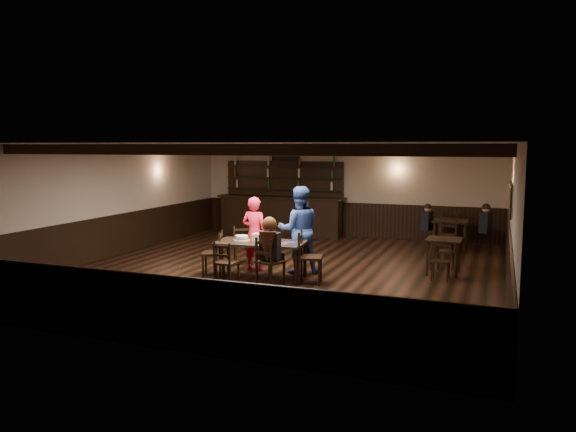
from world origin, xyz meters
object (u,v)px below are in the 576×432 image
(dining_table, at_px, (261,245))
(chair_near_left, at_px, (225,260))
(man_blue, at_px, (299,230))
(woman_pink, at_px, (255,234))
(cake, at_px, (242,238))
(chair_near_right, at_px, (267,258))
(bar_counter, at_px, (282,210))

(dining_table, relative_size, chair_near_left, 2.21)
(man_blue, bearing_deg, chair_near_left, 32.83)
(dining_table, distance_m, woman_pink, 0.78)
(dining_table, height_order, cake, cake)
(chair_near_left, distance_m, cake, 0.81)
(chair_near_right, xyz_separation_m, cake, (-0.83, 0.61, 0.24))
(bar_counter, bearing_deg, dining_table, -72.60)
(chair_near_right, relative_size, cake, 2.90)
(man_blue, bearing_deg, chair_near_right, 59.66)
(cake, xyz_separation_m, bar_counter, (-1.32, 5.58, -0.07))
(chair_near_left, height_order, chair_near_right, chair_near_right)
(woman_pink, distance_m, man_blue, 0.98)
(woman_pink, bearing_deg, chair_near_left, 92.33)
(man_blue, bearing_deg, cake, 13.24)
(woman_pink, height_order, cake, woman_pink)
(dining_table, distance_m, bar_counter, 5.86)
(man_blue, bearing_deg, bar_counter, -88.57)
(woman_pink, xyz_separation_m, man_blue, (0.97, 0.11, 0.12))
(chair_near_left, xyz_separation_m, chair_near_right, (0.83, 0.14, 0.06))
(dining_table, relative_size, man_blue, 1.02)
(chair_near_right, distance_m, cake, 1.06)
(dining_table, relative_size, cake, 5.70)
(chair_near_left, relative_size, woman_pink, 0.53)
(dining_table, height_order, man_blue, man_blue)
(chair_near_left, distance_m, woman_pink, 1.42)
(woman_pink, xyz_separation_m, bar_counter, (-1.33, 4.94, -0.07))
(woman_pink, bearing_deg, man_blue, -170.83)
(chair_near_right, bearing_deg, man_blue, 83.66)
(chair_near_left, bearing_deg, dining_table, 59.87)
(man_blue, relative_size, cake, 5.61)
(woman_pink, bearing_deg, bar_counter, -72.33)
(chair_near_left, distance_m, chair_near_right, 0.84)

